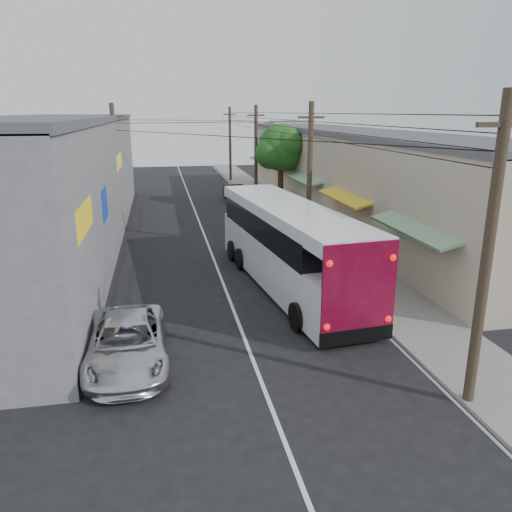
{
  "coord_description": "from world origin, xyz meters",
  "views": [
    {
      "loc": [
        -2.56,
        -12.42,
        7.49
      ],
      "look_at": [
        1.16,
        6.94,
        1.76
      ],
      "focal_mm": 35.0,
      "sensor_mm": 36.0,
      "label": 1
    }
  ],
  "objects_px": {
    "pedestrian_near": "(353,235)",
    "parked_car_far": "(235,193)",
    "jeepney": "(127,343)",
    "pedestrian_far": "(345,249)",
    "parked_car_mid": "(268,215)",
    "coach_bus": "(288,245)",
    "parked_suv": "(280,226)"
  },
  "relations": [
    {
      "from": "coach_bus",
      "to": "parked_car_mid",
      "type": "bearing_deg",
      "value": 75.38
    },
    {
      "from": "pedestrian_far",
      "to": "jeepney",
      "type": "bearing_deg",
      "value": 29.02
    },
    {
      "from": "jeepney",
      "to": "parked_suv",
      "type": "xyz_separation_m",
      "value": [
        8.14,
        13.89,
        0.2
      ]
    },
    {
      "from": "coach_bus",
      "to": "jeepney",
      "type": "height_order",
      "value": "coach_bus"
    },
    {
      "from": "pedestrian_far",
      "to": "parked_car_mid",
      "type": "bearing_deg",
      "value": -91.26
    },
    {
      "from": "pedestrian_near",
      "to": "parked_suv",
      "type": "bearing_deg",
      "value": -51.32
    },
    {
      "from": "coach_bus",
      "to": "parked_suv",
      "type": "relative_size",
      "value": 2.05
    },
    {
      "from": "pedestrian_near",
      "to": "parked_car_mid",
      "type": "bearing_deg",
      "value": -74.98
    },
    {
      "from": "parked_car_mid",
      "to": "pedestrian_far",
      "type": "height_order",
      "value": "pedestrian_far"
    },
    {
      "from": "parked_car_far",
      "to": "pedestrian_far",
      "type": "distance_m",
      "value": 20.58
    },
    {
      "from": "jeepney",
      "to": "parked_car_mid",
      "type": "bearing_deg",
      "value": 64.15
    },
    {
      "from": "pedestrian_near",
      "to": "parked_car_far",
      "type": "bearing_deg",
      "value": -83.44
    },
    {
      "from": "coach_bus",
      "to": "parked_car_mid",
      "type": "xyz_separation_m",
      "value": [
        1.84,
        12.57,
        -1.24
      ]
    },
    {
      "from": "coach_bus",
      "to": "parked_car_far",
      "type": "xyz_separation_m",
      "value": [
        1.04,
        22.48,
        -1.2
      ]
    },
    {
      "from": "jeepney",
      "to": "parked_car_mid",
      "type": "distance_m",
      "value": 20.4
    },
    {
      "from": "parked_suv",
      "to": "pedestrian_far",
      "type": "distance_m",
      "value": 6.11
    },
    {
      "from": "parked_car_mid",
      "to": "jeepney",
      "type": "bearing_deg",
      "value": -111.48
    },
    {
      "from": "parked_suv",
      "to": "parked_car_mid",
      "type": "height_order",
      "value": "parked_suv"
    },
    {
      "from": "jeepney",
      "to": "parked_car_mid",
      "type": "relative_size",
      "value": 1.35
    },
    {
      "from": "parked_car_mid",
      "to": "pedestrian_far",
      "type": "xyz_separation_m",
      "value": [
        1.59,
        -10.52,
        0.33
      ]
    },
    {
      "from": "coach_bus",
      "to": "pedestrian_near",
      "type": "xyz_separation_m",
      "value": [
        4.84,
        4.51,
        -0.88
      ]
    },
    {
      "from": "coach_bus",
      "to": "parked_suv",
      "type": "distance_m",
      "value": 8.09
    },
    {
      "from": "parked_car_far",
      "to": "parked_suv",
      "type": "bearing_deg",
      "value": -90.64
    },
    {
      "from": "parked_car_mid",
      "to": "pedestrian_near",
      "type": "bearing_deg",
      "value": -66.76
    },
    {
      "from": "parked_car_mid",
      "to": "parked_suv",
      "type": "bearing_deg",
      "value": -90.28
    },
    {
      "from": "parked_car_far",
      "to": "pedestrian_far",
      "type": "bearing_deg",
      "value": -86.09
    },
    {
      "from": "jeepney",
      "to": "pedestrian_far",
      "type": "height_order",
      "value": "pedestrian_far"
    },
    {
      "from": "jeepney",
      "to": "pedestrian_near",
      "type": "bearing_deg",
      "value": 41.17
    },
    {
      "from": "parked_car_far",
      "to": "pedestrian_near",
      "type": "relative_size",
      "value": 2.36
    },
    {
      "from": "jeepney",
      "to": "parked_car_far",
      "type": "height_order",
      "value": "jeepney"
    },
    {
      "from": "pedestrian_far",
      "to": "parked_car_far",
      "type": "bearing_deg",
      "value": -93.19
    },
    {
      "from": "parked_suv",
      "to": "pedestrian_near",
      "type": "xyz_separation_m",
      "value": [
        3.26,
        -3.36,
        0.1
      ]
    }
  ]
}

